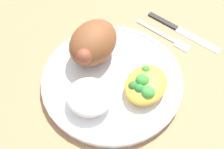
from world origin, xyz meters
name	(u,v)px	position (x,y,z in m)	size (l,w,h in m)	color
ground_plane	(112,83)	(0.00, 0.00, 0.00)	(2.00, 2.00, 0.00)	#9D714C
plate	(112,80)	(0.00, 0.00, 0.01)	(0.29, 0.29, 0.02)	white
roasted_chicken	(93,43)	(-0.03, -0.06, 0.06)	(0.12, 0.09, 0.08)	brown
rice_pile	(89,97)	(0.07, -0.01, 0.04)	(0.08, 0.09, 0.04)	white
mac_cheese_with_broccoli	(145,85)	(-0.01, 0.07, 0.04)	(0.10, 0.08, 0.04)	gold
fork	(166,36)	(-0.17, 0.04, 0.00)	(0.03, 0.14, 0.01)	#B2B2B7
knife	(177,28)	(-0.21, 0.05, 0.00)	(0.04, 0.19, 0.01)	black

